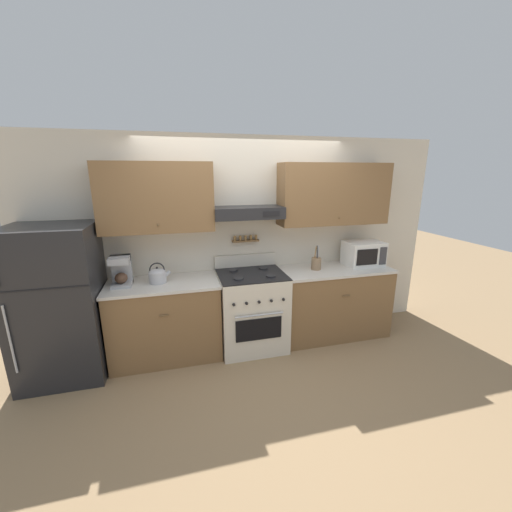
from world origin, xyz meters
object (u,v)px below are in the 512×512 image
object	(u,v)px
coffee_maker	(121,270)
utensil_crock	(316,263)
refrigerator	(59,303)
tea_kettle	(158,275)
microwave	(363,253)
stove_range	(252,310)

from	to	relation	value
coffee_maker	utensil_crock	size ratio (longest dim) A/B	1.07
utensil_crock	refrigerator	bearing A→B (deg)	-178.45
tea_kettle	utensil_crock	world-z (taller)	utensil_crock
tea_kettle	microwave	world-z (taller)	microwave
stove_range	coffee_maker	size ratio (longest dim) A/B	3.39
microwave	utensil_crock	distance (m)	0.69
refrigerator	coffee_maker	bearing A→B (deg)	10.28
utensil_crock	microwave	bearing A→B (deg)	1.50
stove_range	refrigerator	world-z (taller)	refrigerator
stove_range	refrigerator	xyz separation A→B (m)	(-2.06, -0.03, 0.33)
tea_kettle	coffee_maker	bearing A→B (deg)	175.19
tea_kettle	utensil_crock	size ratio (longest dim) A/B	0.80
stove_range	refrigerator	bearing A→B (deg)	-179.05
tea_kettle	utensil_crock	bearing A→B (deg)	0.00
tea_kettle	coffee_maker	xyz separation A→B (m)	(-0.38, 0.03, 0.08)
refrigerator	microwave	distance (m)	3.61
microwave	utensil_crock	size ratio (longest dim) A/B	1.57
coffee_maker	utensil_crock	distance (m)	2.31
tea_kettle	refrigerator	bearing A→B (deg)	-175.44
refrigerator	stove_range	bearing A→B (deg)	0.95
utensil_crock	stove_range	bearing A→B (deg)	-177.02
stove_range	tea_kettle	size ratio (longest dim) A/B	4.50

